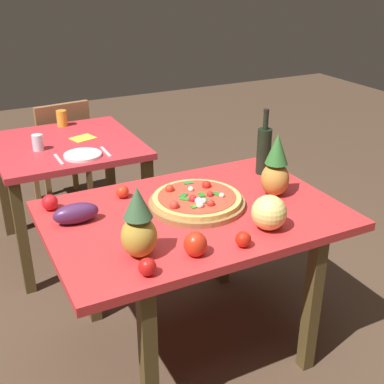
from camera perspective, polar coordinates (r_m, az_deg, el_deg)
name	(u,v)px	position (r m, az deg, el deg)	size (l,w,h in m)	color
ground_plane	(194,340)	(2.71, 0.18, -16.48)	(10.00, 10.00, 0.00)	#4C3828
display_table	(194,228)	(2.32, 0.20, -4.12)	(1.33, 0.90, 0.75)	#4F3D1F
background_table	(68,159)	(3.29, -13.92, 3.61)	(0.87, 0.87, 0.75)	#4F3D1F
dining_chair	(62,148)	(3.98, -14.62, 4.88)	(0.44, 0.44, 0.85)	olive
pizza_board	(197,203)	(2.33, 0.55, -1.30)	(0.45, 0.45, 0.03)	olive
pizza	(197,198)	(2.32, 0.52, -0.71)	(0.41, 0.41, 0.06)	#D6B05B
wine_bottle	(264,150)	(2.68, 8.18, 4.79)	(0.08, 0.08, 0.35)	black
pineapple_left	(139,226)	(1.91, -6.10, -3.83)	(0.14, 0.14, 0.29)	#B48F32
pineapple_right	(276,168)	(2.42, 9.51, 2.68)	(0.14, 0.14, 0.31)	#B98035
melon	(269,213)	(2.13, 8.76, -2.33)	(0.15, 0.15, 0.15)	#F1D572
bell_pepper	(195,244)	(1.94, 0.39, -5.97)	(0.09, 0.09, 0.10)	red
eggplant	(76,213)	(2.23, -13.07, -2.38)	(0.20, 0.09, 0.09)	#4A234D
tomato_near_board	(50,202)	(2.37, -15.87, -1.15)	(0.07, 0.07, 0.07)	red
tomato_beside_pepper	(243,239)	(2.01, 5.85, -5.38)	(0.06, 0.06, 0.06)	red
tomato_at_corner	(122,192)	(2.43, -7.93, 0.03)	(0.06, 0.06, 0.06)	red
tomato_by_bottle	(147,267)	(1.84, -5.11, -8.49)	(0.07, 0.07, 0.07)	red
drinking_glass_juice	(62,118)	(3.58, -14.59, 8.12)	(0.07, 0.07, 0.11)	gold
drinking_glass_water	(38,142)	(3.15, -17.15, 5.41)	(0.07, 0.07, 0.10)	silver
dinner_plate	(83,155)	(3.00, -12.33, 4.14)	(0.22, 0.22, 0.02)	white
fork_utensil	(59,160)	(2.97, -14.92, 3.59)	(0.02, 0.18, 0.01)	silver
knife_utensil	(106,152)	(3.03, -9.78, 4.53)	(0.02, 0.18, 0.01)	silver
napkin_folded	(83,138)	(3.30, -12.29, 6.00)	(0.14, 0.12, 0.01)	yellow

